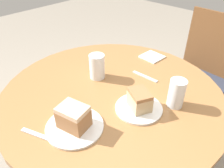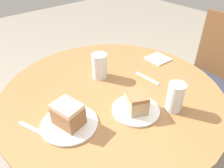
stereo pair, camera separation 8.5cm
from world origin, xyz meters
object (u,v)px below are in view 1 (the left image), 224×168
object	(u,v)px
chair	(199,73)
plate_far	(139,108)
glass_water	(97,68)
plate_near	(75,127)
cake_slice_near	(73,117)
cake_slice_far	(139,100)
glass_lemonade	(176,95)

from	to	relation	value
chair	plate_far	world-z (taller)	chair
glass_water	plate_near	bearing A→B (deg)	-57.48
cake_slice_near	cake_slice_far	size ratio (longest dim) A/B	1.03
chair	glass_lemonade	distance (m)	0.89
cake_slice_near	glass_lemonade	world-z (taller)	glass_lemonade
chair	plate_near	world-z (taller)	chair
plate_far	chair	bearing A→B (deg)	95.70
glass_lemonade	plate_far	bearing A→B (deg)	-127.02
cake_slice_far	glass_lemonade	size ratio (longest dim) A/B	0.95
plate_far	glass_lemonade	xyz separation A→B (m)	(0.10, 0.13, 0.05)
plate_near	glass_water	bearing A→B (deg)	122.52
plate_near	cake_slice_near	bearing A→B (deg)	180.00
cake_slice_far	glass_lemonade	bearing A→B (deg)	52.98
cake_slice_near	glass_lemonade	xyz separation A→B (m)	(0.22, 0.40, 0.00)
chair	glass_lemonade	size ratio (longest dim) A/B	6.92
cake_slice_near	chair	bearing A→B (deg)	88.79
chair	plate_near	xyz separation A→B (m)	(-0.03, -1.20, 0.28)
plate_near	plate_far	xyz separation A→B (m)	(0.12, 0.27, 0.00)
plate_far	glass_water	distance (m)	0.33
chair	glass_water	size ratio (longest dim) A/B	7.01
cake_slice_far	glass_lemonade	xyz separation A→B (m)	(0.10, 0.13, 0.01)
plate_near	chair	bearing A→B (deg)	88.79
cake_slice_far	plate_near	bearing A→B (deg)	-114.00
cake_slice_far	plate_far	bearing A→B (deg)	-20.56
glass_water	cake_slice_far	bearing A→B (deg)	-9.41
chair	cake_slice_far	world-z (taller)	chair
glass_water	glass_lemonade	bearing A→B (deg)	10.72
cake_slice_near	glass_water	bearing A→B (deg)	122.52
chair	glass_water	world-z (taller)	chair
plate_near	cake_slice_near	size ratio (longest dim) A/B	1.79
chair	glass_lemonade	xyz separation A→B (m)	(0.19, -0.80, 0.34)
cake_slice_near	plate_far	bearing A→B (deg)	66.00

